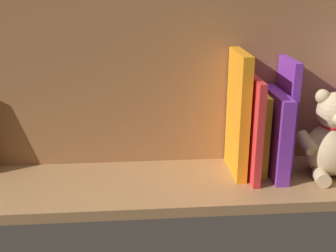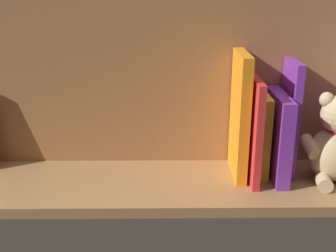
{
  "view_description": "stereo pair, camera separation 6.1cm",
  "coord_description": "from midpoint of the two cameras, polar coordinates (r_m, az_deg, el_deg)",
  "views": [
    {
      "loc": [
        7.05,
        86.1,
        42.79
      ],
      "look_at": [
        0.0,
        0.0,
        12.1
      ],
      "focal_mm": 47.25,
      "sensor_mm": 36.0,
      "label": 1
    },
    {
      "loc": [
        0.94,
        86.38,
        42.79
      ],
      "look_at": [
        0.0,
        0.0,
        12.1
      ],
      "focal_mm": 47.25,
      "sensor_mm": 36.0,
      "label": 2
    }
  ],
  "objects": [
    {
      "name": "shelf_back_panel",
      "position": [
        0.99,
        1.7,
        5.99
      ],
      "size": [
        115.39,
        1.5,
        38.95
      ],
      "primitive_type": "cube",
      "color": "#9F683E",
      "rests_on": "ground_plane"
    },
    {
      "name": "book_2",
      "position": [
        0.98,
        15.69,
        -1.26
      ],
      "size": [
        2.78,
        15.34,
        18.43
      ],
      "primitive_type": "cube",
      "color": "purple",
      "rests_on": "ground_plane"
    },
    {
      "name": "ground_plane",
      "position": [
        0.97,
        1.82,
        -7.4
      ],
      "size": [
        115.39,
        25.27,
        2.2
      ],
      "primitive_type": "cube",
      "color": "#A87A4C"
    },
    {
      "name": "book_4",
      "position": [
        0.96,
        12.6,
        -0.29
      ],
      "size": [
        1.51,
        15.57,
        22.09
      ],
      "primitive_type": "cube",
      "color": "red",
      "rests_on": "ground_plane"
    },
    {
      "name": "book_5",
      "position": [
        0.96,
        11.06,
        1.31
      ],
      "size": [
        2.18,
        13.12,
        26.92
      ],
      "primitive_type": "cube",
      "color": "orange",
      "rests_on": "ground_plane"
    },
    {
      "name": "book_1",
      "position": [
        1.0,
        17.1,
        1.01
      ],
      "size": [
        1.63,
        10.57,
        24.99
      ],
      "primitive_type": "cube",
      "color": "purple",
      "rests_on": "ground_plane"
    },
    {
      "name": "book_3",
      "position": [
        0.99,
        13.64,
        -1.0
      ],
      "size": [
        2.05,
        11.31,
        17.93
      ],
      "primitive_type": "cube",
      "color": "yellow",
      "rests_on": "ground_plane"
    }
  ]
}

